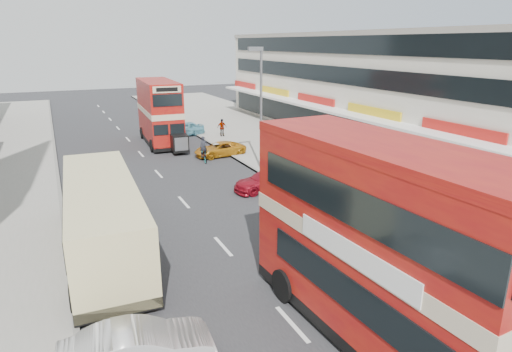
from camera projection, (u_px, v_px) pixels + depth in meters
road_surface at (159, 174)px, 29.26m from camera, size 12.00×90.00×0.01m
pavement_right at (312, 154)px, 34.10m from camera, size 12.00×90.00×0.15m
kerb_left at (59, 185)px, 26.77m from camera, size 0.20×90.00×0.16m
kerb_right at (243, 163)px, 31.71m from camera, size 0.20×90.00×0.16m
commercial_row at (381, 87)px, 37.70m from camera, size 9.90×46.20×9.30m
street_lamp at (260, 100)px, 28.78m from camera, size 1.00×0.20×8.12m
bus_main at (382, 244)px, 12.25m from camera, size 3.30×10.37×5.68m
bus_second at (160, 112)px, 37.40m from camera, size 3.04×9.50×5.17m
coach at (103, 215)px, 17.90m from camera, size 3.16×10.73×2.82m
car_left_front at (138, 349)px, 11.54m from camera, size 4.12×1.71×1.32m
car_right_a at (267, 180)px, 25.90m from camera, size 4.16×1.84×1.19m
car_right_b at (220, 149)px, 33.69m from camera, size 4.07×2.13×1.09m
car_right_c at (183, 129)px, 40.91m from camera, size 4.02×1.94×1.32m
pedestrian_near at (306, 163)px, 28.28m from camera, size 0.69×0.59×1.60m
pedestrian_far at (222, 128)px, 40.17m from camera, size 0.93×0.40×1.57m
cyclist at (204, 153)px, 32.10m from camera, size 0.77×1.76×1.88m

